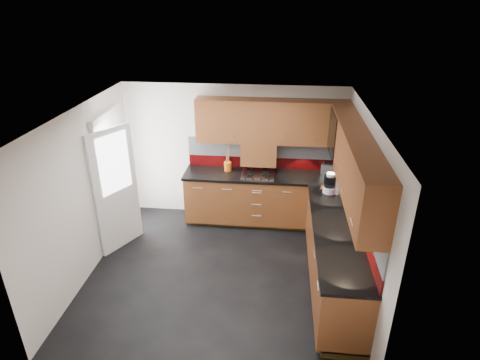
# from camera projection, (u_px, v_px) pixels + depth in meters

# --- Properties ---
(room) EXTENTS (4.00, 3.80, 2.64)m
(room) POSITION_uv_depth(u_px,v_px,m) (218.00, 181.00, 5.30)
(room) COLOR black
(base_cabinets) EXTENTS (2.70, 3.20, 0.95)m
(base_cabinets) POSITION_uv_depth(u_px,v_px,m) (293.00, 225.00, 6.30)
(base_cabinets) COLOR brown
(base_cabinets) RESTS_ON room
(countertop) EXTENTS (2.72, 3.22, 0.04)m
(countertop) POSITION_uv_depth(u_px,v_px,m) (294.00, 199.00, 6.08)
(countertop) COLOR black
(countertop) RESTS_ON base_cabinets
(backsplash) EXTENTS (2.70, 3.20, 0.54)m
(backsplash) POSITION_uv_depth(u_px,v_px,m) (310.00, 176.00, 6.14)
(backsplash) COLOR #68090C
(backsplash) RESTS_ON countertop
(upper_cabinets) EXTENTS (2.50, 3.20, 0.72)m
(upper_cabinets) POSITION_uv_depth(u_px,v_px,m) (310.00, 140.00, 5.74)
(upper_cabinets) COLOR brown
(upper_cabinets) RESTS_ON room
(extractor_hood) EXTENTS (0.60, 0.33, 0.40)m
(extractor_hood) POSITION_uv_depth(u_px,v_px,m) (259.00, 153.00, 6.82)
(extractor_hood) COLOR brown
(extractor_hood) RESTS_ON room
(glass_cabinet) EXTENTS (0.32, 0.80, 0.66)m
(glass_cabinet) POSITION_uv_depth(u_px,v_px,m) (342.00, 133.00, 5.94)
(glass_cabinet) COLOR black
(glass_cabinet) RESTS_ON room
(back_door) EXTENTS (0.42, 1.19, 2.04)m
(back_door) POSITION_uv_depth(u_px,v_px,m) (115.00, 182.00, 6.33)
(back_door) COLOR white
(back_door) RESTS_ON room
(gas_hob) EXTENTS (0.56, 0.49, 0.04)m
(gas_hob) POSITION_uv_depth(u_px,v_px,m) (258.00, 174.00, 6.81)
(gas_hob) COLOR silver
(gas_hob) RESTS_ON countertop
(utensil_pot) EXTENTS (0.13, 0.13, 0.46)m
(utensil_pot) POSITION_uv_depth(u_px,v_px,m) (228.00, 165.00, 6.94)
(utensil_pot) COLOR #D16013
(utensil_pot) RESTS_ON countertop
(toaster) EXTENTS (0.30, 0.23, 0.19)m
(toaster) POSITION_uv_depth(u_px,v_px,m) (329.00, 169.00, 6.82)
(toaster) COLOR silver
(toaster) RESTS_ON countertop
(food_processor) EXTENTS (0.20, 0.20, 0.33)m
(food_processor) POSITION_uv_depth(u_px,v_px,m) (330.00, 184.00, 6.16)
(food_processor) COLOR white
(food_processor) RESTS_ON countertop
(paper_towel) EXTENTS (0.12, 0.12, 0.24)m
(paper_towel) POSITION_uv_depth(u_px,v_px,m) (338.00, 186.00, 6.15)
(paper_towel) COLOR white
(paper_towel) RESTS_ON countertop
(orange_cloth) EXTENTS (0.17, 0.15, 0.02)m
(orange_cloth) POSITION_uv_depth(u_px,v_px,m) (325.00, 188.00, 6.36)
(orange_cloth) COLOR orange
(orange_cloth) RESTS_ON countertop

